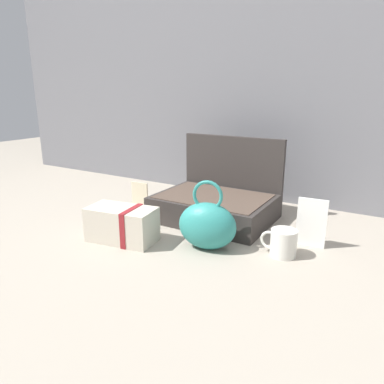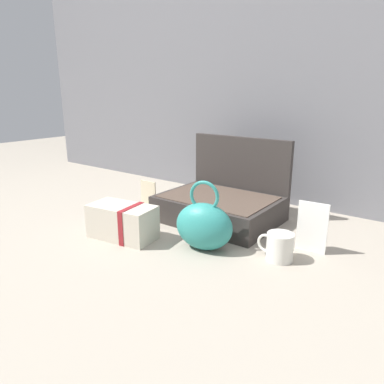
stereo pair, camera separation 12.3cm
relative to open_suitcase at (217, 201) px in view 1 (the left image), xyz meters
The scene contains 8 objects.
ground_plane 0.21m from the open_suitcase, 83.42° to the right, with size 6.00×6.00×0.00m, color #9E9384.
back_wall 0.73m from the open_suitcase, 86.55° to the left, with size 3.20×0.06×1.40m, color slate.
open_suitcase is the anchor object (origin of this frame).
teal_pouch_handbag 0.30m from the open_suitcase, 69.14° to the right, with size 0.21×0.15×0.23m.
cream_toiletry_bag 0.42m from the open_suitcase, 114.80° to the right, with size 0.25×0.16×0.12m.
coffee_mug 0.40m from the open_suitcase, 31.47° to the right, with size 0.12×0.08×0.09m.
info_card_left 0.36m from the open_suitcase, behind, with size 0.09×0.01×0.12m, color beige.
poster_card_right 0.41m from the open_suitcase, 12.65° to the right, with size 0.10×0.01×0.17m, color white.
Camera 1 is at (0.60, -1.04, 0.50)m, focal length 33.04 mm.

